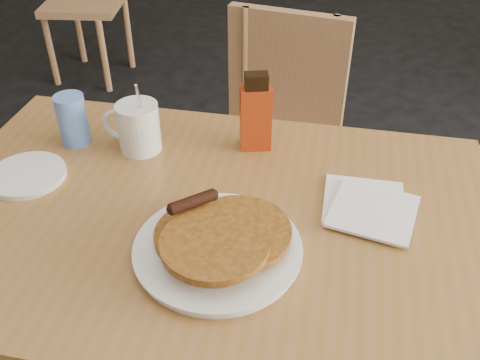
# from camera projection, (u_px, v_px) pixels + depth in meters

# --- Properties ---
(main_table) EXTENTS (1.19, 0.84, 0.75)m
(main_table) POSITION_uv_depth(u_px,v_px,m) (206.00, 228.00, 1.06)
(main_table) COLOR #935F34
(main_table) RESTS_ON floor
(chair_main_far) EXTENTS (0.43, 0.43, 0.86)m
(chair_main_far) POSITION_uv_depth(u_px,v_px,m) (279.00, 127.00, 1.74)
(chair_main_far) COLOR tan
(chair_main_far) RESTS_ON floor
(pancake_plate) EXTENTS (0.30, 0.30, 0.09)m
(pancake_plate) POSITION_uv_depth(u_px,v_px,m) (218.00, 243.00, 0.93)
(pancake_plate) COLOR white
(pancake_plate) RESTS_ON main_table
(coffee_mug) EXTENTS (0.13, 0.09, 0.17)m
(coffee_mug) POSITION_uv_depth(u_px,v_px,m) (137.00, 126.00, 1.17)
(coffee_mug) COLOR white
(coffee_mug) RESTS_ON main_table
(syrup_bottle) EXTENTS (0.08, 0.06, 0.18)m
(syrup_bottle) POSITION_uv_depth(u_px,v_px,m) (256.00, 114.00, 1.16)
(syrup_bottle) COLOR maroon
(syrup_bottle) RESTS_ON main_table
(napkin_stack) EXTENTS (0.19, 0.20, 0.01)m
(napkin_stack) POSITION_uv_depth(u_px,v_px,m) (368.00, 207.00, 1.03)
(napkin_stack) COLOR white
(napkin_stack) RESTS_ON main_table
(blue_tumbler) EXTENTS (0.08, 0.08, 0.12)m
(blue_tumbler) POSITION_uv_depth(u_px,v_px,m) (73.00, 120.00, 1.19)
(blue_tumbler) COLOR #5D89D9
(blue_tumbler) RESTS_ON main_table
(side_saucer) EXTENTS (0.19, 0.19, 0.01)m
(side_saucer) POSITION_uv_depth(u_px,v_px,m) (27.00, 175.00, 1.12)
(side_saucer) COLOR white
(side_saucer) RESTS_ON main_table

